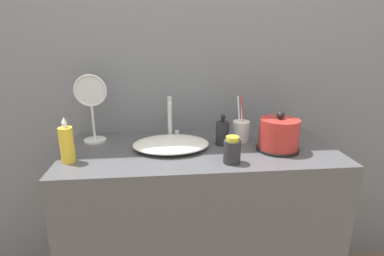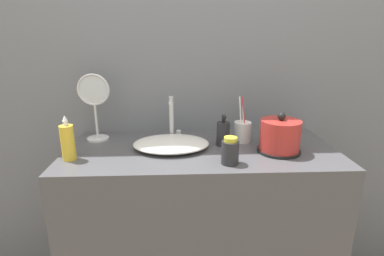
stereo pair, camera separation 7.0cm
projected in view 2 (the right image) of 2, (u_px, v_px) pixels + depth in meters
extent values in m
cube|color=slate|center=(197.00, 55.00, 1.56)|extent=(6.00, 0.04, 2.60)
cube|color=#4C4C51|center=(200.00, 230.00, 1.53)|extent=(1.25, 0.55, 0.89)
ellipsoid|color=white|center=(171.00, 144.00, 1.39)|extent=(0.35, 0.26, 0.05)
cylinder|color=silver|center=(171.00, 118.00, 1.51)|extent=(0.02, 0.02, 0.22)
cylinder|color=silver|center=(171.00, 101.00, 1.42)|extent=(0.02, 0.12, 0.02)
cylinder|color=silver|center=(179.00, 134.00, 1.54)|extent=(0.02, 0.02, 0.04)
cylinder|color=black|center=(278.00, 150.00, 1.35)|extent=(0.19, 0.19, 0.01)
cylinder|color=#B22D28|center=(280.00, 136.00, 1.33)|extent=(0.18, 0.18, 0.15)
sphere|color=black|center=(282.00, 116.00, 1.31)|extent=(0.04, 0.04, 0.04)
cylinder|color=silver|center=(242.00, 132.00, 1.47)|extent=(0.08, 0.08, 0.10)
cylinder|color=white|center=(243.00, 119.00, 1.44)|extent=(0.02, 0.01, 0.16)
cylinder|color=#E5333F|center=(244.00, 116.00, 1.44)|extent=(0.03, 0.01, 0.19)
cylinder|color=white|center=(241.00, 116.00, 1.45)|extent=(0.02, 0.05, 0.18)
cylinder|color=#28282D|center=(223.00, 134.00, 1.42)|extent=(0.06, 0.06, 0.11)
cylinder|color=black|center=(224.00, 120.00, 1.40)|extent=(0.02, 0.02, 0.02)
cube|color=black|center=(224.00, 117.00, 1.39)|extent=(0.02, 0.03, 0.01)
cylinder|color=gold|center=(68.00, 143.00, 1.25)|extent=(0.06, 0.06, 0.15)
cylinder|color=white|center=(65.00, 123.00, 1.22)|extent=(0.02, 0.02, 0.02)
cone|color=white|center=(65.00, 118.00, 1.22)|extent=(0.02, 0.02, 0.02)
cylinder|color=#28282D|center=(230.00, 153.00, 1.22)|extent=(0.07, 0.07, 0.10)
cylinder|color=gold|center=(231.00, 139.00, 1.20)|extent=(0.05, 0.05, 0.02)
cylinder|color=silver|center=(98.00, 138.00, 1.52)|extent=(0.11, 0.11, 0.01)
cylinder|color=silver|center=(96.00, 121.00, 1.49)|extent=(0.01, 0.01, 0.17)
torus|color=silver|center=(93.00, 90.00, 1.44)|extent=(0.16, 0.01, 0.16)
cylinder|color=silver|center=(93.00, 90.00, 1.44)|extent=(0.13, 0.00, 0.13)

